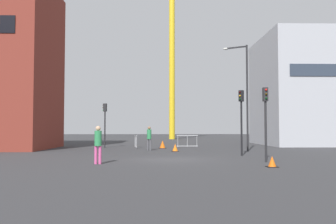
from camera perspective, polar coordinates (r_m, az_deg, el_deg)
The scene contains 14 objects.
ground at distance 19.52m, azimuth 0.41°, elevation -7.67°, with size 160.00×160.00×0.00m, color #333335.
office_block at distance 40.38m, azimuth 23.64°, elevation 3.11°, with size 12.84×10.55×11.16m.
construction_crane at distance 57.29m, azimuth 0.73°, elevation 13.31°, with size 9.33×11.49×27.84m.
streetlamp_tall at distance 27.29m, azimuth 12.18°, elevation 3.66°, with size 1.72×1.00×7.98m.
traffic_light_crosswalk at distance 31.62m, azimuth -10.13°, elevation -0.94°, with size 0.39×0.30×3.88m.
traffic_light_corner at distance 22.63m, azimuth 11.72°, elevation 0.03°, with size 0.36×0.37×4.09m.
traffic_light_island at distance 18.72m, azimuth 15.42°, elevation 0.06°, with size 0.25×0.37×3.80m.
pedestrian_walking at distance 17.40m, azimuth -11.20°, elevation -4.71°, with size 0.34×0.34×1.83m.
pedestrian_waiting at distance 27.39m, azimuth -3.05°, elevation -3.93°, with size 0.34×0.34×1.85m.
safety_barrier_left_run at distance 30.99m, azimuth -5.22°, elevation -4.73°, with size 0.34×2.01×1.08m.
safety_barrier_rear at distance 32.11m, azimuth 3.13°, elevation -4.67°, with size 1.93×0.15×1.08m.
traffic_cone_by_barrier at distance 16.44m, azimuth 16.41°, elevation -7.74°, with size 0.48×0.48×0.49m.
traffic_cone_orange at distance 30.26m, azimuth -0.89°, elevation -5.28°, with size 0.65×0.65×0.66m.
traffic_cone_on_verge at distance 26.28m, azimuth 1.16°, elevation -5.79°, with size 0.55×0.55×0.56m.
Camera 1 is at (-0.60, -19.43, 1.73)m, focal length 37.87 mm.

